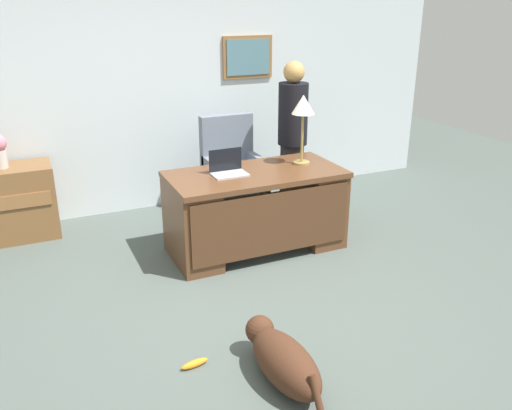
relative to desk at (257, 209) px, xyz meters
name	(u,v)px	position (x,y,z in m)	size (l,w,h in m)	color
ground_plane	(262,306)	(-0.39, -0.97, -0.42)	(12.00, 12.00, 0.00)	#4C5651
back_wall	(166,89)	(-0.39, 1.63, 0.93)	(7.00, 0.16, 2.70)	silver
desk	(257,209)	(0.00, 0.00, 0.00)	(1.65, 0.81, 0.79)	brown
armchair	(232,172)	(0.14, 0.96, 0.07)	(0.60, 0.59, 1.11)	slate
person_standing	(292,138)	(0.75, 0.71, 0.46)	(0.32, 0.32, 1.70)	#262323
dog_lying	(283,359)	(-0.65, -1.83, -0.27)	(0.34, 0.87, 0.30)	#472819
laptop	(228,168)	(-0.26, 0.08, 0.42)	(0.32, 0.22, 0.23)	#B2B5BA
desk_lamp	(303,109)	(0.52, 0.08, 0.90)	(0.22, 0.22, 0.67)	#9E8447
dog_toy_bone	(195,364)	(-1.13, -1.48, -0.40)	(0.19, 0.05, 0.05)	orange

